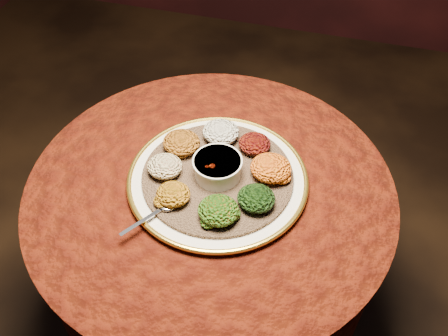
# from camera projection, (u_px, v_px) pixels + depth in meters

# --- Properties ---
(table) EXTENTS (0.96, 0.96, 0.73)m
(table) POSITION_uv_depth(u_px,v_px,m) (211.00, 226.00, 1.43)
(table) COLOR black
(table) RESTS_ON ground
(platter) EXTENTS (0.59, 0.59, 0.02)m
(platter) POSITION_uv_depth(u_px,v_px,m) (218.00, 179.00, 1.29)
(platter) COLOR beige
(platter) RESTS_ON table
(injera) EXTENTS (0.50, 0.50, 0.01)m
(injera) POSITION_uv_depth(u_px,v_px,m) (218.00, 176.00, 1.28)
(injera) COLOR brown
(injera) RESTS_ON platter
(stew_bowl) EXTENTS (0.13, 0.13, 0.05)m
(stew_bowl) POSITION_uv_depth(u_px,v_px,m) (218.00, 167.00, 1.26)
(stew_bowl) COLOR silver
(stew_bowl) RESTS_ON injera
(spoon) EXTENTS (0.10, 0.13, 0.01)m
(spoon) POSITION_uv_depth(u_px,v_px,m) (162.00, 209.00, 1.20)
(spoon) COLOR silver
(spoon) RESTS_ON injera
(portion_ayib) EXTENTS (0.10, 0.10, 0.05)m
(portion_ayib) POSITION_uv_depth(u_px,v_px,m) (221.00, 132.00, 1.35)
(portion_ayib) COLOR beige
(portion_ayib) RESTS_ON injera
(portion_kitfo) EXTENTS (0.09, 0.08, 0.04)m
(portion_kitfo) POSITION_uv_depth(u_px,v_px,m) (255.00, 144.00, 1.33)
(portion_kitfo) COLOR black
(portion_kitfo) RESTS_ON injera
(portion_tikil) EXTENTS (0.11, 0.10, 0.05)m
(portion_tikil) POSITION_uv_depth(u_px,v_px,m) (271.00, 168.00, 1.26)
(portion_tikil) COLOR #CB9310
(portion_tikil) RESTS_ON injera
(portion_gomen) EXTENTS (0.09, 0.09, 0.04)m
(portion_gomen) POSITION_uv_depth(u_px,v_px,m) (256.00, 198.00, 1.20)
(portion_gomen) COLOR black
(portion_gomen) RESTS_ON injera
(portion_mixveg) EXTENTS (0.10, 0.09, 0.05)m
(portion_mixveg) POSITION_uv_depth(u_px,v_px,m) (218.00, 210.00, 1.17)
(portion_mixveg) COLOR #9D2B0A
(portion_mixveg) RESTS_ON injera
(portion_kik) EXTENTS (0.08, 0.08, 0.04)m
(portion_kik) POSITION_uv_depth(u_px,v_px,m) (173.00, 194.00, 1.21)
(portion_kik) COLOR #A15B0E
(portion_kik) RESTS_ON injera
(portion_timatim) EXTENTS (0.09, 0.09, 0.04)m
(portion_timatim) POSITION_uv_depth(u_px,v_px,m) (165.00, 166.00, 1.27)
(portion_timatim) COLOR maroon
(portion_timatim) RESTS_ON injera
(portion_shiro) EXTENTS (0.10, 0.10, 0.05)m
(portion_shiro) POSITION_uv_depth(u_px,v_px,m) (181.00, 143.00, 1.33)
(portion_shiro) COLOR #9A4F12
(portion_shiro) RESTS_ON injera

